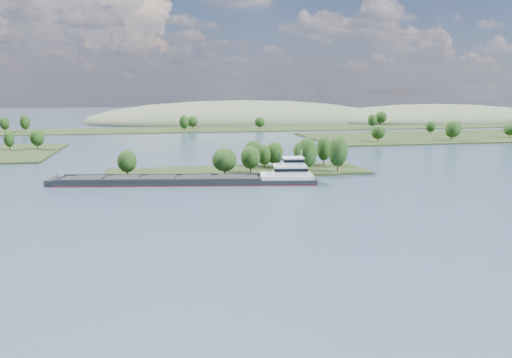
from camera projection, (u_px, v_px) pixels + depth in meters
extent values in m
plane|color=#324356|center=(275.00, 207.00, 134.65)|extent=(1800.00, 1800.00, 0.00)
cube|color=black|center=(238.00, 172.00, 192.51)|extent=(100.00, 30.00, 1.20)
cylinder|color=black|center=(307.00, 168.00, 185.44)|extent=(0.50, 0.50, 4.41)
ellipsoid|color=black|center=(307.00, 153.00, 184.47)|extent=(7.40, 7.40, 11.34)
cylinder|color=black|center=(254.00, 161.00, 205.51)|extent=(0.50, 0.50, 3.44)
ellipsoid|color=black|center=(254.00, 151.00, 204.75)|extent=(7.45, 7.45, 8.84)
cylinder|color=black|center=(250.00, 169.00, 186.44)|extent=(0.50, 0.50, 3.37)
ellipsoid|color=black|center=(250.00, 157.00, 185.70)|extent=(7.40, 7.40, 8.66)
cylinder|color=black|center=(264.00, 165.00, 196.22)|extent=(0.50, 0.50, 3.15)
ellipsoid|color=black|center=(264.00, 155.00, 195.53)|extent=(5.60, 5.60, 8.10)
cylinder|color=black|center=(224.00, 171.00, 180.07)|extent=(0.50, 0.50, 3.33)
ellipsoid|color=black|center=(224.00, 160.00, 179.34)|extent=(9.03, 9.03, 8.55)
cylinder|color=black|center=(127.00, 172.00, 178.28)|extent=(0.50, 0.50, 3.16)
ellipsoid|color=black|center=(127.00, 161.00, 177.59)|extent=(6.87, 6.87, 8.13)
cylinder|color=black|center=(275.00, 164.00, 197.75)|extent=(0.50, 0.50, 3.45)
ellipsoid|color=black|center=(275.00, 153.00, 196.99)|extent=(6.66, 6.66, 8.88)
cylinder|color=black|center=(324.00, 160.00, 206.04)|extent=(0.50, 0.50, 3.97)
ellipsoid|color=black|center=(324.00, 148.00, 205.17)|extent=(6.02, 6.02, 10.20)
cylinder|color=black|center=(338.00, 166.00, 188.68)|extent=(0.50, 0.50, 4.49)
ellipsoid|color=black|center=(338.00, 151.00, 187.69)|extent=(7.42, 7.42, 11.54)
cylinder|color=black|center=(303.00, 162.00, 205.20)|extent=(0.50, 0.50, 3.34)
ellipsoid|color=black|center=(303.00, 151.00, 204.47)|extent=(7.92, 7.92, 8.60)
cylinder|color=black|center=(38.00, 146.00, 261.92)|extent=(0.50, 0.50, 3.39)
ellipsoid|color=black|center=(37.00, 138.00, 261.17)|extent=(7.15, 7.15, 8.72)
cylinder|color=black|center=(10.00, 147.00, 258.45)|extent=(0.50, 0.50, 3.22)
ellipsoid|color=black|center=(9.00, 139.00, 257.74)|extent=(5.24, 5.24, 8.27)
cylinder|color=black|center=(378.00, 139.00, 299.47)|extent=(0.50, 0.50, 3.41)
ellipsoid|color=black|center=(378.00, 132.00, 298.72)|extent=(8.28, 8.28, 8.76)
cylinder|color=black|center=(510.00, 135.00, 326.42)|extent=(0.50, 0.50, 3.04)
ellipsoid|color=black|center=(510.00, 130.00, 325.75)|extent=(8.39, 8.39, 7.83)
cylinder|color=black|center=(452.00, 138.00, 305.88)|extent=(0.50, 0.50, 4.10)
ellipsoid|color=black|center=(452.00, 129.00, 304.98)|extent=(8.49, 8.49, 10.53)
cylinder|color=black|center=(456.00, 136.00, 319.51)|extent=(0.50, 0.50, 3.75)
ellipsoid|color=black|center=(457.00, 128.00, 318.69)|extent=(5.34, 5.34, 9.64)
cylinder|color=black|center=(430.00, 132.00, 354.21)|extent=(0.50, 0.50, 3.09)
ellipsoid|color=black|center=(431.00, 126.00, 353.53)|extent=(6.84, 6.84, 7.95)
cube|color=black|center=(192.00, 130.00, 404.65)|extent=(900.00, 60.00, 1.20)
cylinder|color=black|center=(5.00, 130.00, 374.74)|extent=(0.50, 0.50, 3.70)
ellipsoid|color=black|center=(5.00, 123.00, 373.93)|extent=(6.78, 6.78, 9.51)
cylinder|color=black|center=(372.00, 126.00, 414.39)|extent=(0.50, 0.50, 3.86)
ellipsoid|color=black|center=(372.00, 120.00, 413.54)|extent=(7.47, 7.47, 9.93)
cylinder|color=black|center=(192.00, 127.00, 410.01)|extent=(0.50, 0.50, 3.40)
ellipsoid|color=black|center=(192.00, 121.00, 409.26)|extent=(9.00, 9.00, 8.75)
cylinder|color=black|center=(381.00, 123.00, 454.67)|extent=(0.50, 0.50, 4.06)
ellipsoid|color=black|center=(381.00, 117.00, 453.77)|extent=(10.68, 10.68, 10.45)
cylinder|color=black|center=(25.00, 129.00, 373.81)|extent=(0.50, 0.50, 4.29)
ellipsoid|color=black|center=(25.00, 122.00, 372.87)|extent=(7.23, 7.23, 11.04)
cylinder|color=black|center=(260.00, 127.00, 405.71)|extent=(0.50, 0.50, 3.26)
ellipsoid|color=black|center=(260.00, 122.00, 405.00)|extent=(8.27, 8.27, 8.39)
cylinder|color=black|center=(184.00, 129.00, 383.85)|extent=(0.50, 0.50, 4.03)
ellipsoid|color=black|center=(184.00, 122.00, 382.96)|extent=(7.38, 7.38, 10.37)
ellipsoid|color=#47553A|center=(435.00, 121.00, 524.32)|extent=(260.00, 140.00, 36.00)
ellipsoid|color=#47553A|center=(243.00, 122.00, 513.12)|extent=(320.00, 160.00, 44.00)
cube|color=black|center=(187.00, 182.00, 168.45)|extent=(87.93, 25.44, 2.40)
cube|color=maroon|center=(187.00, 183.00, 168.53)|extent=(88.19, 25.69, 0.27)
cube|color=black|center=(163.00, 175.00, 173.14)|extent=(66.80, 11.81, 0.87)
cube|color=black|center=(158.00, 180.00, 162.61)|extent=(66.80, 11.81, 0.87)
cube|color=black|center=(161.00, 178.00, 167.90)|extent=(66.23, 20.70, 0.33)
cube|color=black|center=(89.00, 178.00, 166.99)|extent=(11.19, 10.48, 0.38)
cube|color=black|center=(125.00, 177.00, 167.42)|extent=(11.19, 10.48, 0.38)
cube|color=black|center=(161.00, 177.00, 167.84)|extent=(11.19, 10.48, 0.38)
cube|color=black|center=(196.00, 177.00, 168.27)|extent=(11.19, 10.48, 0.38)
cube|color=black|center=(232.00, 177.00, 168.70)|extent=(11.19, 10.48, 0.38)
cube|color=black|center=(54.00, 182.00, 166.79)|extent=(4.88, 10.24, 2.18)
cylinder|color=black|center=(57.00, 177.00, 166.57)|extent=(0.30, 0.30, 2.40)
cube|color=silver|center=(287.00, 176.00, 169.34)|extent=(18.98, 13.27, 1.31)
cube|color=silver|center=(290.00, 170.00, 169.00)|extent=(12.23, 10.44, 3.28)
cube|color=black|center=(290.00, 168.00, 168.92)|extent=(12.48, 10.70, 0.98)
cube|color=silver|center=(293.00, 161.00, 168.55)|extent=(7.56, 7.56, 2.40)
cube|color=black|center=(293.00, 160.00, 168.47)|extent=(7.81, 7.81, 0.87)
cube|color=silver|center=(293.00, 157.00, 168.32)|extent=(8.06, 8.06, 0.22)
cylinder|color=silver|center=(301.00, 154.00, 168.19)|extent=(0.25, 0.25, 2.84)
cylinder|color=black|center=(279.00, 156.00, 171.35)|extent=(0.63, 0.63, 1.31)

